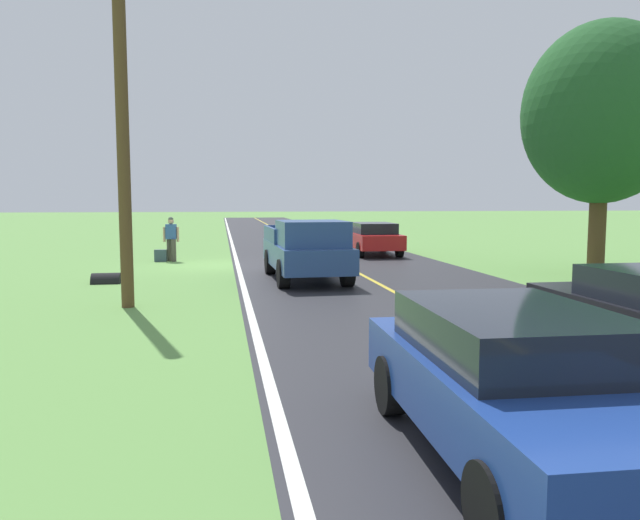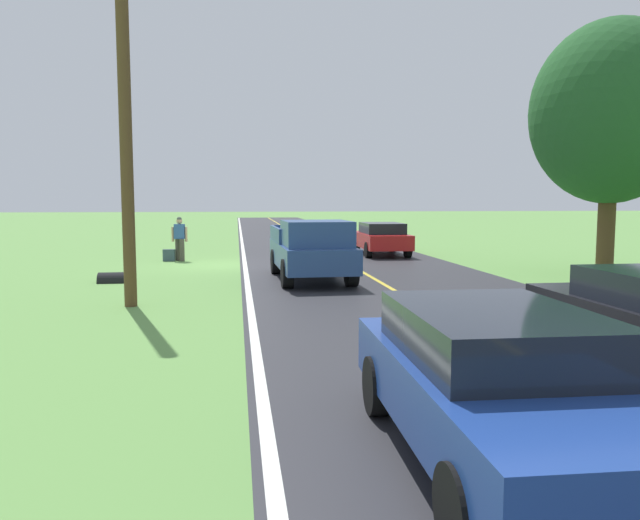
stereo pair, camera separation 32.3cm
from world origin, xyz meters
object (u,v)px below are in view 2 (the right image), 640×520
object	(u,v)px
pickup_truck_passing	(312,248)
utility_pole_roadside	(125,125)
tree_far_side_near	(611,113)
suitcase_carried	(169,255)
sedan_ahead_same_lane	(499,382)
sedan_near_oncoming	(381,238)
hitchhiker_walking	(180,236)

from	to	relation	value
pickup_truck_passing	utility_pole_roadside	bearing A→B (deg)	39.49
pickup_truck_passing	tree_far_side_near	distance (m)	10.22
suitcase_carried	utility_pole_roadside	bearing A→B (deg)	6.15
tree_far_side_near	sedan_ahead_same_lane	world-z (taller)	tree_far_side_near
pickup_truck_passing	sedan_near_oncoming	size ratio (longest dim) A/B	1.23
suitcase_carried	sedan_ahead_same_lane	bearing A→B (deg)	19.37
hitchhiker_walking	sedan_ahead_same_lane	distance (m)	19.86
tree_far_side_near	sedan_ahead_same_lane	xyz separation A→B (m)	(9.19, 12.61, -4.34)
sedan_ahead_same_lane	sedan_near_oncoming	bearing A→B (deg)	-100.62
suitcase_carried	tree_far_side_near	bearing A→B (deg)	69.67
hitchhiker_walking	sedan_ahead_same_lane	xyz separation A→B (m)	(-4.60, 19.31, -0.23)
hitchhiker_walking	suitcase_carried	distance (m)	0.86
tree_far_side_near	suitcase_carried	bearing A→B (deg)	-25.07
pickup_truck_passing	tree_far_side_near	xyz separation A→B (m)	(-9.35, 0.16, 4.13)
sedan_ahead_same_lane	tree_far_side_near	bearing A→B (deg)	-126.09
pickup_truck_passing	hitchhiker_walking	bearing A→B (deg)	-55.77
tree_far_side_near	pickup_truck_passing	bearing A→B (deg)	-0.99
hitchhiker_walking	pickup_truck_passing	bearing A→B (deg)	124.23
tree_far_side_near	sedan_ahead_same_lane	size ratio (longest dim) A/B	1.79
suitcase_carried	sedan_near_oncoming	distance (m)	9.10
utility_pole_roadside	suitcase_carried	bearing A→B (deg)	-88.60
suitcase_carried	pickup_truck_passing	world-z (taller)	pickup_truck_passing
pickup_truck_passing	sedan_near_oncoming	distance (m)	9.05
hitchhiker_walking	suitcase_carried	world-z (taller)	hitchhiker_walking
hitchhiker_walking	tree_far_side_near	bearing A→B (deg)	154.10
hitchhiker_walking	pickup_truck_passing	xyz separation A→B (m)	(-4.45, 6.54, -0.01)
pickup_truck_passing	sedan_near_oncoming	xyz separation A→B (m)	(-4.07, -8.08, -0.21)
suitcase_carried	utility_pole_roadside	world-z (taller)	utility_pole_roadside
sedan_near_oncoming	utility_pole_roadside	world-z (taller)	utility_pole_roadside
sedan_ahead_same_lane	sedan_near_oncoming	world-z (taller)	same
suitcase_carried	sedan_near_oncoming	xyz separation A→B (m)	(-8.94, -1.59, 0.52)
sedan_near_oncoming	sedan_ahead_same_lane	bearing A→B (deg)	79.38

